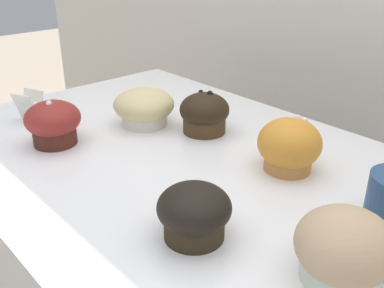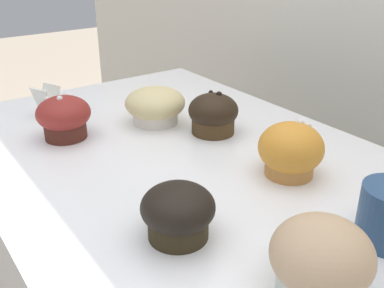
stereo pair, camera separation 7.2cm
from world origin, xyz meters
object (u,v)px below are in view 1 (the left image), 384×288
at_px(muffin_back_right, 194,212).
at_px(muffin_front_right, 144,107).
at_px(muffin_back_left, 204,113).
at_px(muffin_back_center, 344,250).
at_px(muffin_front_left, 289,146).
at_px(muffin_front_center, 53,122).

relative_size(muffin_back_right, muffin_front_right, 0.77).
bearing_deg(muffin_front_right, muffin_back_left, 30.52).
relative_size(muffin_back_left, muffin_back_right, 1.02).
distance_m(muffin_back_left, muffin_back_center, 0.44).
relative_size(muffin_front_left, muffin_back_center, 0.94).
bearing_deg(muffin_front_center, muffin_back_left, 59.62).
relative_size(muffin_back_right, muffin_front_left, 0.91).
bearing_deg(muffin_back_right, muffin_back_left, 134.73).
bearing_deg(muffin_front_left, muffin_back_center, -39.77).
bearing_deg(muffin_back_left, muffin_back_right, -45.27).
bearing_deg(muffin_back_right, muffin_front_right, 153.05).
bearing_deg(muffin_front_right, muffin_front_center, -100.60).
bearing_deg(muffin_front_left, muffin_back_left, 178.70).
height_order(muffin_front_right, muffin_back_center, muffin_back_center).
bearing_deg(muffin_front_center, muffin_back_center, 7.43).
xyz_separation_m(muffin_back_right, muffin_back_center, (0.17, 0.07, 0.00)).
height_order(muffin_back_right, muffin_back_center, muffin_back_center).
bearing_deg(muffin_front_center, muffin_front_right, 79.40).
xyz_separation_m(muffin_back_left, muffin_front_right, (-0.11, -0.06, -0.00)).
bearing_deg(muffin_front_left, muffin_back_right, -81.81).
xyz_separation_m(muffin_front_center, muffin_back_right, (0.38, 0.00, -0.01)).
xyz_separation_m(muffin_back_right, muffin_front_left, (-0.03, 0.24, 0.01)).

